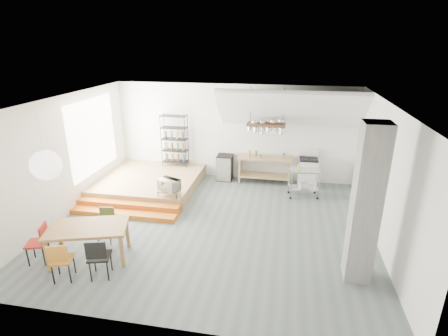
% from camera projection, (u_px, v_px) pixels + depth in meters
% --- Properties ---
extents(floor, '(8.00, 8.00, 0.00)m').
position_uv_depth(floor, '(212.00, 225.00, 9.06)').
color(floor, '#525D5E').
rests_on(floor, ground).
extents(wall_back, '(8.00, 0.04, 3.20)m').
position_uv_depth(wall_back, '(234.00, 132.00, 11.74)').
color(wall_back, silver).
rests_on(wall_back, ground).
extents(wall_left, '(0.04, 7.00, 3.20)m').
position_uv_depth(wall_left, '(63.00, 158.00, 9.19)').
color(wall_left, silver).
rests_on(wall_left, ground).
extents(wall_right, '(0.04, 7.00, 3.20)m').
position_uv_depth(wall_right, '(386.00, 179.00, 7.83)').
color(wall_right, silver).
rests_on(wall_right, ground).
extents(ceiling, '(8.00, 7.00, 0.02)m').
position_uv_depth(ceiling, '(211.00, 102.00, 7.96)').
color(ceiling, white).
rests_on(ceiling, wall_back).
extents(slope_ceiling, '(4.40, 1.44, 1.32)m').
position_uv_depth(slope_ceiling, '(290.00, 109.00, 10.55)').
color(slope_ceiling, white).
rests_on(slope_ceiling, wall_back).
extents(window_pane, '(0.02, 2.50, 2.20)m').
position_uv_depth(window_pane, '(93.00, 136.00, 10.51)').
color(window_pane, white).
rests_on(window_pane, wall_left).
extents(platform, '(3.00, 3.00, 0.40)m').
position_uv_depth(platform, '(150.00, 182.00, 11.27)').
color(platform, '#9A7A4D').
rests_on(platform, ground).
extents(step_lower, '(3.00, 0.35, 0.13)m').
position_uv_depth(step_lower, '(123.00, 214.00, 9.51)').
color(step_lower, '#CB6317').
rests_on(step_lower, ground).
extents(step_upper, '(3.00, 0.35, 0.27)m').
position_uv_depth(step_upper, '(129.00, 206.00, 9.81)').
color(step_upper, '#CB6317').
rests_on(step_upper, ground).
extents(concrete_column, '(0.50, 0.50, 3.20)m').
position_uv_depth(concrete_column, '(366.00, 205.00, 6.56)').
color(concrete_column, slate).
rests_on(concrete_column, ground).
extents(kitchen_counter, '(1.80, 0.60, 0.91)m').
position_uv_depth(kitchen_counter, '(265.00, 165.00, 11.56)').
color(kitchen_counter, '#9A7A4D').
rests_on(kitchen_counter, ground).
extents(stove, '(0.60, 0.60, 1.18)m').
position_uv_depth(stove, '(308.00, 172.00, 11.38)').
color(stove, white).
rests_on(stove, ground).
extents(pot_rack, '(1.20, 0.50, 1.43)m').
position_uv_depth(pot_rack, '(267.00, 127.00, 10.89)').
color(pot_rack, '#3D2518').
rests_on(pot_rack, ceiling).
extents(wire_shelving, '(0.88, 0.38, 1.80)m').
position_uv_depth(wire_shelving, '(175.00, 140.00, 11.90)').
color(wire_shelving, black).
rests_on(wire_shelving, platform).
extents(microwave_shelf, '(0.60, 0.40, 0.16)m').
position_uv_depth(microwave_shelf, '(169.00, 191.00, 9.80)').
color(microwave_shelf, '#9A7A4D').
rests_on(microwave_shelf, platform).
extents(paper_lantern, '(0.60, 0.60, 0.60)m').
position_uv_depth(paper_lantern, '(46.00, 165.00, 6.89)').
color(paper_lantern, white).
rests_on(paper_lantern, ceiling).
extents(dining_table, '(1.85, 1.37, 0.78)m').
position_uv_depth(dining_table, '(88.00, 230.00, 7.47)').
color(dining_table, brown).
rests_on(dining_table, ground).
extents(chair_mustard, '(0.50, 0.50, 0.87)m').
position_uv_depth(chair_mustard, '(60.00, 259.00, 6.80)').
color(chair_mustard, '#B66F1F').
rests_on(chair_mustard, ground).
extents(chair_black, '(0.51, 0.51, 0.91)m').
position_uv_depth(chair_black, '(98.00, 255.00, 6.87)').
color(chair_black, black).
rests_on(chair_black, ground).
extents(chair_olive, '(0.41, 0.41, 0.82)m').
position_uv_depth(chair_olive, '(106.00, 221.00, 8.25)').
color(chair_olive, brown).
rests_on(chair_olive, ground).
extents(chair_red, '(0.50, 0.50, 0.88)m').
position_uv_depth(chair_red, '(40.00, 240.00, 7.42)').
color(chair_red, '#A81E18').
rests_on(chair_red, ground).
extents(rolling_cart, '(0.94, 0.62, 0.87)m').
position_uv_depth(rolling_cart, '(304.00, 179.00, 10.55)').
color(rolling_cart, silver).
rests_on(rolling_cart, ground).
extents(mini_fridge, '(0.51, 0.51, 0.87)m').
position_uv_depth(mini_fridge, '(225.00, 167.00, 11.91)').
color(mini_fridge, black).
rests_on(mini_fridge, ground).
extents(microwave, '(0.69, 0.59, 0.32)m').
position_uv_depth(microwave, '(169.00, 185.00, 9.74)').
color(microwave, beige).
rests_on(microwave, microwave_shelf).
extents(bowl, '(0.25, 0.25, 0.06)m').
position_uv_depth(bowl, '(261.00, 156.00, 11.43)').
color(bowl, silver).
rests_on(bowl, kitchen_counter).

